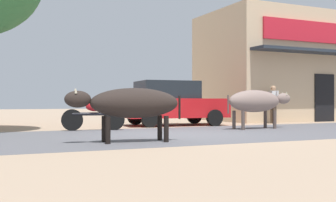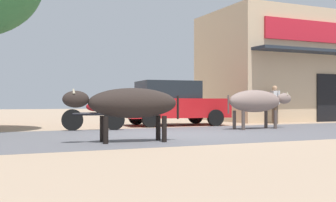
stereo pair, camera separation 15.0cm
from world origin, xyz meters
TOP-DOWN VIEW (x-y plane):
  - ground at (0.00, 0.00)m, footprint 80.00×80.00m
  - asphalt_road at (0.00, 0.00)m, footprint 72.00×5.58m
  - storefront_right_club at (8.96, 6.18)m, footprint 7.88×5.59m
  - parked_hatchback_car at (1.74, 3.94)m, footprint 3.92×2.23m
  - parked_motorcycle at (-1.59, 2.46)m, footprint 1.91×0.46m
  - cow_near_brown at (-1.79, -1.54)m, footprint 2.59×0.90m
  - cow_far_dark at (3.38, 0.98)m, footprint 2.64×0.81m
  - pedestrian_by_shop at (6.03, 3.43)m, footprint 0.36×0.61m

SIDE VIEW (x-z plane):
  - ground at x=0.00m, z-range 0.00..0.00m
  - asphalt_road at x=0.00m, z-range 0.00..0.00m
  - parked_motorcycle at x=-1.59m, z-range -0.06..1.02m
  - parked_hatchback_car at x=1.74m, z-range 0.02..1.66m
  - cow_near_brown at x=-1.79m, z-range 0.25..1.44m
  - pedestrian_by_shop at x=6.03m, z-range 0.13..1.66m
  - cow_far_dark at x=3.38m, z-range 0.26..1.52m
  - storefront_right_club at x=8.96m, z-range 0.01..5.03m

